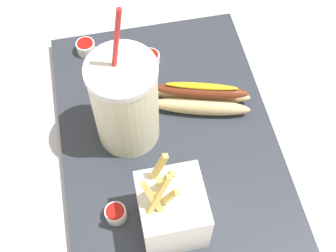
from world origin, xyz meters
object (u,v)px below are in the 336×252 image
Objects in this scene: ketchup_cup_1 at (116,213)px; ketchup_cup_2 at (86,47)px; hot_dog_1 at (201,98)px; fries_basket at (172,210)px; ketchup_cup_3 at (151,58)px; soda_cup at (125,103)px.

ketchup_cup_1 is 0.94× the size of ketchup_cup_2.
ketchup_cup_2 is at bearing 1.38° from ketchup_cup_1.
fries_basket is at bearing 155.13° from hot_dog_1.
ketchup_cup_3 is (0.11, 0.06, -0.01)m from hot_dog_1.
fries_basket is at bearing -167.61° from soda_cup.
fries_basket is 0.36m from ketchup_cup_2.
ketchup_cup_2 is 0.99× the size of ketchup_cup_3.
soda_cup is at bearing -165.05° from ketchup_cup_2.
ketchup_cup_2 is (0.16, 0.17, -0.01)m from hot_dog_1.
ketchup_cup_3 is at bearing -112.91° from ketchup_cup_2.
hot_dog_1 is at bearing -132.27° from ketchup_cup_2.
soda_cup reaches higher than ketchup_cup_3.
ketchup_cup_1 is at bearing 163.46° from soda_cup.
ketchup_cup_1 is 0.30m from ketchup_cup_3.
hot_dog_1 is (0.03, -0.13, -0.06)m from soda_cup.
hot_dog_1 reaches higher than ketchup_cup_2.
fries_basket is at bearing 175.32° from ketchup_cup_3.
soda_cup is 7.91× the size of ketchup_cup_2.
ketchup_cup_1 is (0.03, 0.08, -0.04)m from fries_basket.
fries_basket reaches higher than ketchup_cup_1.
hot_dog_1 is at bearing -78.31° from soda_cup.
fries_basket reaches higher than ketchup_cup_3.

